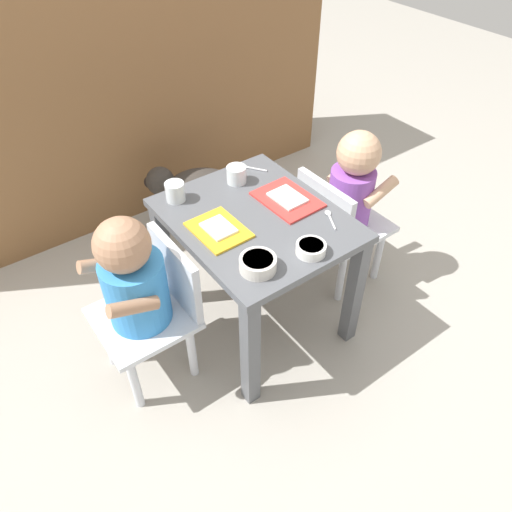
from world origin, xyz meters
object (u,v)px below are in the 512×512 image
food_tray_right (287,199)px  dog (197,189)px  spoon_by_left_tray (251,168)px  food_tray_left (219,229)px  veggie_bowl_near (258,264)px  seated_child_right (349,194)px  spoon_by_right_tray (330,218)px  seated_child_left (138,284)px  water_cup_right (237,175)px  water_cup_left (175,193)px  dining_table (256,239)px  veggie_bowl_far (311,248)px

food_tray_right → dog: bearing=91.5°
spoon_by_left_tray → food_tray_right: bearing=-94.0°
dog → spoon_by_left_tray: (0.03, -0.35, 0.27)m
food_tray_right → food_tray_left: bearing=180.0°
veggie_bowl_near → seated_child_right: bearing=19.0°
spoon_by_right_tray → food_tray_right: bearing=107.3°
seated_child_left → water_cup_right: 0.51m
seated_child_left → water_cup_right: bearing=20.1°
seated_child_right → food_tray_right: (-0.27, 0.02, 0.08)m
seated_child_right → water_cup_left: 0.61m
dining_table → veggie_bowl_far: size_ratio=6.74×
food_tray_left → food_tray_right: (0.26, 0.00, 0.00)m
water_cup_left → veggie_bowl_near: water_cup_left is taller
seated_child_right → spoon_by_left_tray: bearing=136.5°
food_tray_left → water_cup_right: (0.19, 0.18, 0.02)m
seated_child_left → veggie_bowl_near: size_ratio=6.15×
spoon_by_right_tray → water_cup_right: bearing=109.4°
seated_child_right → water_cup_right: seated_child_right is taller
spoon_by_left_tray → water_cup_right: bearing=-155.5°
dining_table → food_tray_left: size_ratio=3.18×
dining_table → seated_child_right: seated_child_right is taller
seated_child_right → food_tray_left: size_ratio=3.44×
seated_child_left → dog: (0.52, 0.56, -0.19)m
dining_table → spoon_by_right_tray: spoon_by_right_tray is taller
spoon_by_right_tray → water_cup_left: bearing=132.4°
seated_child_left → spoon_by_right_tray: 0.61m
seated_child_left → dog: bearing=47.2°
water_cup_left → spoon_by_right_tray: bearing=-47.6°
dining_table → water_cup_right: (0.06, 0.19, 0.12)m
seated_child_right → veggie_bowl_far: bearing=-149.8°
dog → veggie_bowl_near: 0.87m
dog → spoon_by_right_tray: size_ratio=4.11×
dining_table → water_cup_left: water_cup_left is taller
seated_child_left → veggie_bowl_far: size_ratio=7.32×
food_tray_right → veggie_bowl_near: (-0.27, -0.20, 0.02)m
dog → food_tray_left: size_ratio=2.12×
seated_child_right → food_tray_right: 0.28m
seated_child_right → veggie_bowl_far: (-0.38, -0.22, 0.09)m
dog → spoon_by_left_tray: bearing=-85.0°
dining_table → veggie_bowl_near: bearing=-124.9°
dining_table → food_tray_left: food_tray_left is taller
dog → water_cup_right: 0.49m
dining_table → veggie_bowl_near: 0.26m
water_cup_left → veggie_bowl_far: bearing=-68.1°
dining_table → water_cup_left: 0.30m
food_tray_left → veggie_bowl_near: bearing=-91.1°
seated_child_right → veggie_bowl_near: size_ratio=6.13×
seated_child_left → water_cup_left: bearing=39.0°
food_tray_right → spoon_by_right_tray: food_tray_right is taller
food_tray_left → veggie_bowl_far: bearing=-56.4°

